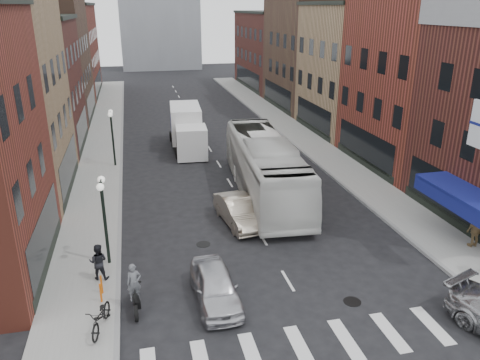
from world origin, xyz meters
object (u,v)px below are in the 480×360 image
object	(u,v)px
box_truck	(187,129)
motorcycle_rider	(135,289)
streetlamp_far	(112,128)
ped_left_solo	(98,262)
transit_bus	(265,167)
parked_bicycle	(101,317)
sedan_left_near	(215,286)
bike_rack	(101,289)
streetlamp_near	(103,206)
sedan_left_far	(238,211)
ped_right_b	(476,230)

from	to	relation	value
box_truck	motorcycle_rider	bearing A→B (deg)	-98.26
streetlamp_far	ped_left_solo	size ratio (longest dim) A/B	2.59
transit_bus	parked_bicycle	xyz separation A→B (m)	(-9.15, -11.22, -1.14)
parked_bicycle	box_truck	bearing A→B (deg)	89.56
sedan_left_near	parked_bicycle	bearing A→B (deg)	-169.13
streetlamp_far	box_truck	distance (m)	6.70
bike_rack	sedan_left_near	bearing A→B (deg)	-13.51
streetlamp_near	streetlamp_far	distance (m)	14.00
motorcycle_rider	sedan_left_far	distance (m)	8.55
bike_rack	ped_right_b	distance (m)	17.12
streetlamp_far	sedan_left_near	bearing A→B (deg)	-76.81
parked_bicycle	streetlamp_far	bearing A→B (deg)	103.91
streetlamp_far	motorcycle_rider	size ratio (longest dim) A/B	2.06
sedan_left_near	ped_right_b	size ratio (longest dim) A/B	2.31
bike_rack	ped_left_solo	xyz separation A→B (m)	(-0.14, 1.44, 0.39)
motorcycle_rider	streetlamp_near	bearing A→B (deg)	99.19
streetlamp_near	sedan_left_far	bearing A→B (deg)	23.84
bike_rack	ped_left_solo	bearing A→B (deg)	95.54
sedan_left_far	ped_right_b	size ratio (longest dim) A/B	2.49
streetlamp_far	ped_right_b	bearing A→B (deg)	-44.03
motorcycle_rider	transit_bus	xyz separation A→B (m)	(7.95, 10.16, 0.87)
streetlamp_near	motorcycle_rider	bearing A→B (deg)	-73.15
bike_rack	parked_bicycle	bearing A→B (deg)	-87.13
streetlamp_far	bike_rack	distance (m)	16.87
sedan_left_near	ped_right_b	bearing A→B (deg)	4.56
transit_bus	parked_bicycle	world-z (taller)	transit_bus
sedan_left_near	parked_bicycle	distance (m)	4.36
streetlamp_near	box_truck	xyz separation A→B (m)	(5.67, 17.35, -1.26)
motorcycle_rider	ped_left_solo	size ratio (longest dim) A/B	1.26
streetlamp_near	sedan_left_far	xyz separation A→B (m)	(6.60, 2.92, -2.20)
streetlamp_near	transit_bus	size ratio (longest dim) A/B	0.32
transit_bus	sedan_left_near	bearing A→B (deg)	-111.33
motorcycle_rider	bike_rack	bearing A→B (deg)	136.70
box_truck	sedan_left_far	distance (m)	14.49
streetlamp_far	ped_left_solo	xyz separation A→B (m)	(-0.34, -15.26, -1.97)
transit_bus	ped_right_b	size ratio (longest dim) A/B	7.42
streetlamp_near	streetlamp_far	world-z (taller)	same
parked_bicycle	ped_left_solo	size ratio (longest dim) A/B	1.22
streetlamp_far	ped_left_solo	bearing A→B (deg)	-91.28
streetlamp_far	sedan_left_near	size ratio (longest dim) A/B	1.02
motorcycle_rider	parked_bicycle	distance (m)	1.63
transit_bus	parked_bicycle	bearing A→B (deg)	-125.06
streetlamp_far	sedan_left_far	xyz separation A→B (m)	(6.60, -11.08, -2.20)
motorcycle_rider	box_truck	bearing A→B (deg)	70.06
streetlamp_near	motorcycle_rider	distance (m)	4.28
streetlamp_near	sedan_left_near	size ratio (longest dim) A/B	1.02
motorcycle_rider	sedan_left_far	bearing A→B (deg)	42.31
sedan_left_near	sedan_left_far	world-z (taller)	sedan_left_far
motorcycle_rider	ped_left_solo	distance (m)	2.78
streetlamp_far	bike_rack	xyz separation A→B (m)	(-0.20, -16.70, -2.36)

